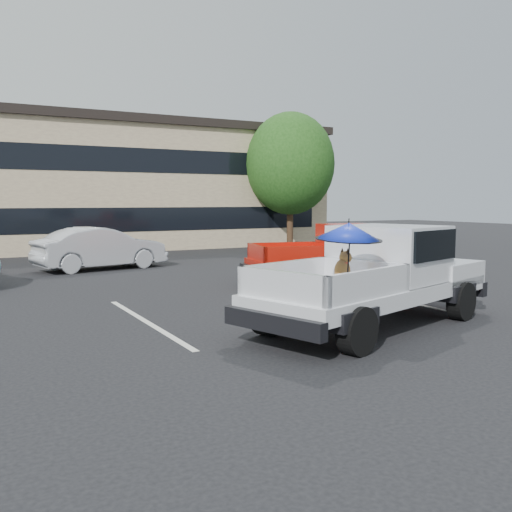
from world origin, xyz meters
The scene contains 9 objects.
ground centered at (0.00, 0.00, 0.00)m, with size 90.00×90.00×0.00m, color black.
stripe_left centered at (-3.00, 2.00, 0.00)m, with size 0.12×5.00×0.01m, color silver.
stripe_right centered at (3.00, 2.00, 0.00)m, with size 0.12×5.00×0.01m, color silver.
motel_building centered at (2.00, 20.99, 3.21)m, with size 20.40×8.40×6.30m.
tree_right centered at (9.00, 16.00, 4.21)m, with size 4.46×4.46×6.78m.
tree_back centered at (6.00, 24.00, 4.41)m, with size 4.68×4.68×7.11m.
silver_pickup centered at (0.88, -0.35, 1.05)m, with size 6.02×3.56×2.06m.
red_pickup centered at (3.65, 4.43, 0.92)m, with size 5.37×2.81×1.68m.
silver_sedan centered at (-1.70, 11.12, 0.73)m, with size 1.54×4.42×1.46m, color silver.
Camera 1 is at (-6.34, -8.59, 2.34)m, focal length 40.00 mm.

